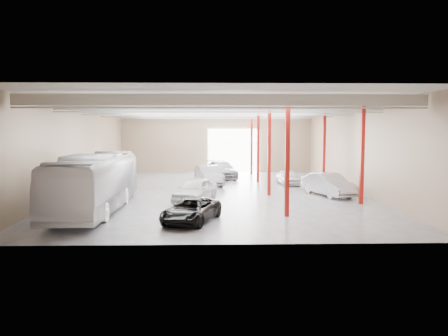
{
  "coord_description": "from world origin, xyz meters",
  "views": [
    {
      "loc": [
        -0.48,
        -34.76,
        5.09
      ],
      "look_at": [
        0.35,
        -3.19,
        2.2
      ],
      "focal_mm": 35.0,
      "sensor_mm": 36.0,
      "label": 1
    }
  ],
  "objects_px": {
    "car_row_a": "(195,190)",
    "car_right_near": "(329,184)",
    "car_row_c": "(221,170)",
    "coach_bus": "(95,182)",
    "black_sedan": "(191,210)",
    "car_right_far": "(288,177)",
    "car_row_b": "(209,175)"
  },
  "relations": [
    {
      "from": "black_sedan",
      "to": "car_right_near",
      "type": "height_order",
      "value": "car_right_near"
    },
    {
      "from": "black_sedan",
      "to": "car_row_c",
      "type": "height_order",
      "value": "car_row_c"
    },
    {
      "from": "black_sedan",
      "to": "car_row_b",
      "type": "distance_m",
      "value": 15.73
    },
    {
      "from": "car_row_a",
      "to": "car_row_c",
      "type": "height_order",
      "value": "car_row_c"
    },
    {
      "from": "coach_bus",
      "to": "car_row_b",
      "type": "bearing_deg",
      "value": 60.23
    },
    {
      "from": "car_row_b",
      "to": "car_row_c",
      "type": "bearing_deg",
      "value": 63.79
    },
    {
      "from": "coach_bus",
      "to": "car_row_c",
      "type": "bearing_deg",
      "value": 64.61
    },
    {
      "from": "coach_bus",
      "to": "car_row_a",
      "type": "bearing_deg",
      "value": 27.53
    },
    {
      "from": "black_sedan",
      "to": "car_right_far",
      "type": "distance_m",
      "value": 17.58
    },
    {
      "from": "car_row_a",
      "to": "car_right_near",
      "type": "relative_size",
      "value": 0.95
    },
    {
      "from": "coach_bus",
      "to": "car_row_a",
      "type": "distance_m",
      "value": 6.86
    },
    {
      "from": "coach_bus",
      "to": "car_right_far",
      "type": "distance_m",
      "value": 18.63
    },
    {
      "from": "car_row_c",
      "to": "coach_bus",
      "type": "bearing_deg",
      "value": -126.53
    },
    {
      "from": "car_row_c",
      "to": "car_row_a",
      "type": "bearing_deg",
      "value": -110.01
    },
    {
      "from": "coach_bus",
      "to": "car_row_c",
      "type": "xyz_separation_m",
      "value": [
        8.08,
        17.47,
        -0.91
      ]
    },
    {
      "from": "car_right_near",
      "to": "car_right_far",
      "type": "distance_m",
      "value": 6.83
    },
    {
      "from": "coach_bus",
      "to": "car_row_c",
      "type": "height_order",
      "value": "coach_bus"
    },
    {
      "from": "coach_bus",
      "to": "car_row_b",
      "type": "relative_size",
      "value": 2.45
    },
    {
      "from": "coach_bus",
      "to": "car_right_near",
      "type": "bearing_deg",
      "value": 19.07
    },
    {
      "from": "coach_bus",
      "to": "black_sedan",
      "type": "xyz_separation_m",
      "value": [
        6.04,
        -3.43,
        -1.11
      ]
    },
    {
      "from": "car_row_b",
      "to": "car_right_near",
      "type": "xyz_separation_m",
      "value": [
        9.12,
        -6.57,
        -0.0
      ]
    },
    {
      "from": "black_sedan",
      "to": "car_right_near",
      "type": "relative_size",
      "value": 0.92
    },
    {
      "from": "coach_bus",
      "to": "car_right_near",
      "type": "height_order",
      "value": "coach_bus"
    },
    {
      "from": "car_row_b",
      "to": "car_right_near",
      "type": "distance_m",
      "value": 11.24
    },
    {
      "from": "coach_bus",
      "to": "car_right_near",
      "type": "distance_m",
      "value": 16.99
    },
    {
      "from": "coach_bus",
      "to": "car_row_b",
      "type": "xyz_separation_m",
      "value": [
        6.86,
        12.27,
        -0.91
      ]
    },
    {
      "from": "car_row_b",
      "to": "coach_bus",
      "type": "bearing_deg",
      "value": -132.16
    },
    {
      "from": "car_row_b",
      "to": "car_row_c",
      "type": "height_order",
      "value": "car_row_c"
    },
    {
      "from": "car_row_a",
      "to": "car_row_c",
      "type": "xyz_separation_m",
      "value": [
        2.08,
        14.27,
        0.03
      ]
    },
    {
      "from": "black_sedan",
      "to": "car_row_b",
      "type": "relative_size",
      "value": 0.92
    },
    {
      "from": "car_row_c",
      "to": "car_right_far",
      "type": "bearing_deg",
      "value": -53.15
    },
    {
      "from": "coach_bus",
      "to": "black_sedan",
      "type": "relative_size",
      "value": 2.68
    }
  ]
}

